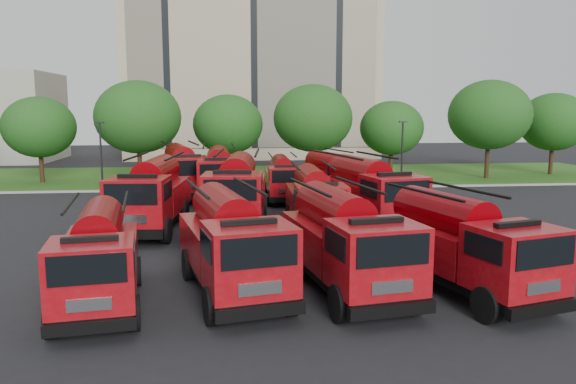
% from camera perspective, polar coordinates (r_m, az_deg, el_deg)
% --- Properties ---
extents(ground, '(140.00, 140.00, 0.00)m').
position_cam_1_polar(ground, '(24.58, -3.70, -5.87)').
color(ground, black).
rests_on(ground, ground).
extents(lawn, '(70.00, 16.00, 0.12)m').
position_cam_1_polar(lawn, '(50.15, -4.89, 1.64)').
color(lawn, '#204D14').
rests_on(lawn, ground).
extents(curb, '(70.00, 0.30, 0.14)m').
position_cam_1_polar(curb, '(42.13, -4.67, 0.31)').
color(curb, gray).
rests_on(curb, ground).
extents(apartment_building, '(30.00, 14.18, 25.00)m').
position_cam_1_polar(apartment_building, '(72.05, -3.73, 13.68)').
color(apartment_building, tan).
rests_on(apartment_building, ground).
extents(tree_1, '(5.71, 5.71, 6.98)m').
position_cam_1_polar(tree_1, '(49.18, -23.97, 6.04)').
color(tree_1, '#382314').
rests_on(tree_1, ground).
extents(tree_2, '(6.72, 6.72, 8.22)m').
position_cam_1_polar(tree_2, '(45.84, -14.99, 7.36)').
color(tree_2, '#382314').
rests_on(tree_2, ground).
extents(tree_3, '(5.88, 5.88, 7.19)m').
position_cam_1_polar(tree_3, '(47.80, -6.12, 6.84)').
color(tree_3, '#382314').
rests_on(tree_3, ground).
extents(tree_4, '(6.55, 6.55, 8.01)m').
position_cam_1_polar(tree_4, '(46.79, 2.55, 7.50)').
color(tree_4, '#382314').
rests_on(tree_4, ground).
extents(tree_5, '(5.46, 5.46, 6.68)m').
position_cam_1_polar(tree_5, '(49.31, 10.49, 6.40)').
color(tree_5, '#382314').
rests_on(tree_5, ground).
extents(tree_6, '(6.89, 6.89, 8.42)m').
position_cam_1_polar(tree_6, '(50.74, 19.78, 7.39)').
color(tree_6, '#382314').
rests_on(tree_6, ground).
extents(tree_7, '(6.05, 6.05, 7.39)m').
position_cam_1_polar(tree_7, '(55.85, 25.38, 6.45)').
color(tree_7, '#382314').
rests_on(tree_7, ground).
extents(lamp_post_0, '(0.60, 0.25, 5.11)m').
position_cam_1_polar(lamp_post_0, '(42.10, -18.46, 3.76)').
color(lamp_post_0, black).
rests_on(lamp_post_0, ground).
extents(lamp_post_1, '(0.60, 0.25, 5.11)m').
position_cam_1_polar(lamp_post_1, '(43.08, 11.52, 4.14)').
color(lamp_post_1, black).
rests_on(lamp_post_1, ground).
extents(fire_truck_0, '(3.23, 6.92, 3.03)m').
position_cam_1_polar(fire_truck_0, '(18.49, -18.71, -6.31)').
color(fire_truck_0, black).
rests_on(fire_truck_0, ground).
extents(fire_truck_1, '(4.00, 7.67, 3.33)m').
position_cam_1_polar(fire_truck_1, '(18.74, -5.79, -5.23)').
color(fire_truck_1, black).
rests_on(fire_truck_1, ground).
extents(fire_truck_2, '(3.70, 7.66, 3.34)m').
position_cam_1_polar(fire_truck_2, '(18.92, 5.81, -5.07)').
color(fire_truck_2, black).
rests_on(fire_truck_2, ground).
extents(fire_truck_3, '(4.21, 7.44, 3.21)m').
position_cam_1_polar(fire_truck_3, '(19.61, 17.34, -5.13)').
color(fire_truck_3, black).
rests_on(fire_truck_3, ground).
extents(fire_truck_4, '(3.43, 8.02, 3.55)m').
position_cam_1_polar(fire_truck_4, '(28.83, -13.69, -0.31)').
color(fire_truck_4, black).
rests_on(fire_truck_4, ground).
extents(fire_truck_5, '(3.48, 8.24, 3.65)m').
position_cam_1_polar(fire_truck_5, '(29.00, -5.22, 0.05)').
color(fire_truck_5, black).
rests_on(fire_truck_5, ground).
extents(fire_truck_6, '(2.61, 6.88, 3.11)m').
position_cam_1_polar(fire_truck_6, '(27.97, 2.70, -0.80)').
color(fire_truck_6, black).
rests_on(fire_truck_6, ground).
extents(fire_truck_7, '(4.26, 8.10, 3.51)m').
position_cam_1_polar(fire_truck_7, '(29.20, 8.24, -0.08)').
color(fire_truck_7, black).
rests_on(fire_truck_7, ground).
extents(fire_truck_8, '(4.26, 8.20, 3.56)m').
position_cam_1_polar(fire_truck_8, '(38.90, -10.70, 2.06)').
color(fire_truck_8, black).
rests_on(fire_truck_8, ground).
extents(fire_truck_9, '(2.99, 7.76, 3.50)m').
position_cam_1_polar(fire_truck_9, '(36.89, -7.02, 1.74)').
color(fire_truck_9, black).
rests_on(fire_truck_9, ground).
extents(fire_truck_10, '(2.40, 6.36, 2.88)m').
position_cam_1_polar(fire_truck_10, '(37.23, -0.51, 1.39)').
color(fire_truck_10, black).
rests_on(fire_truck_10, ground).
extents(fire_truck_11, '(4.15, 7.28, 3.14)m').
position_cam_1_polar(fire_truck_11, '(37.32, 4.66, 1.58)').
color(fire_truck_11, black).
rests_on(fire_truck_11, ground).
extents(firefighter_0, '(0.72, 0.54, 1.91)m').
position_cam_1_polar(firefighter_0, '(19.06, 21.39, -10.80)').
color(firefighter_0, '#B7150E').
rests_on(firefighter_0, ground).
extents(firefighter_1, '(0.74, 0.43, 1.48)m').
position_cam_1_polar(firefighter_1, '(17.34, 10.62, -12.29)').
color(firefighter_1, '#B7150E').
rests_on(firefighter_1, ground).
extents(firefighter_2, '(0.75, 1.08, 1.68)m').
position_cam_1_polar(firefighter_2, '(22.38, 14.34, -7.59)').
color(firefighter_2, '#B7150E').
rests_on(firefighter_2, ground).
extents(firefighter_3, '(1.28, 0.95, 1.77)m').
position_cam_1_polar(firefighter_3, '(20.46, 13.46, -9.11)').
color(firefighter_3, black).
rests_on(firefighter_3, ground).
extents(firefighter_4, '(0.88, 0.79, 1.50)m').
position_cam_1_polar(firefighter_4, '(21.78, -5.64, -7.81)').
color(firefighter_4, black).
rests_on(firefighter_4, ground).
extents(firefighter_5, '(1.93, 1.19, 1.93)m').
position_cam_1_polar(firefighter_5, '(26.52, 15.93, -5.11)').
color(firefighter_5, '#B7150E').
rests_on(firefighter_5, ground).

